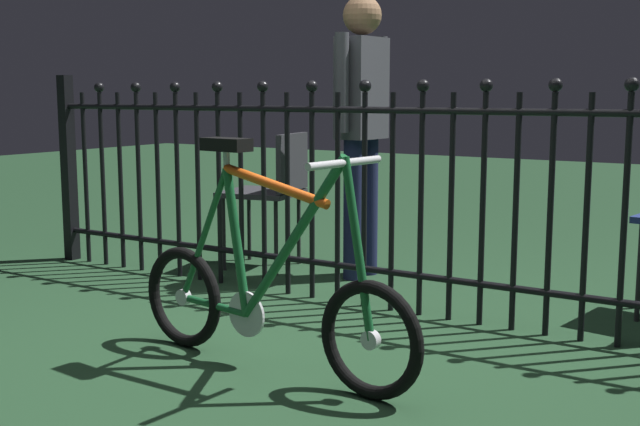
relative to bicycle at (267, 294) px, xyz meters
The scene contains 5 objects.
ground_plane 0.34m from the bicycle, 109.89° to the left, with size 20.00×20.00×0.00m, color #1E3D24.
iron_fence 1.05m from the bicycle, 96.13° to the left, with size 4.50×0.07×1.15m.
bicycle is the anchor object (origin of this frame).
chair_charcoal 1.81m from the bicycle, 125.00° to the left, with size 0.50×0.50×0.81m.
person_visitor 1.76m from the bicycle, 107.25° to the left, with size 0.21×0.48×1.57m.
Camera 1 is at (1.81, -2.53, 1.04)m, focal length 45.20 mm.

